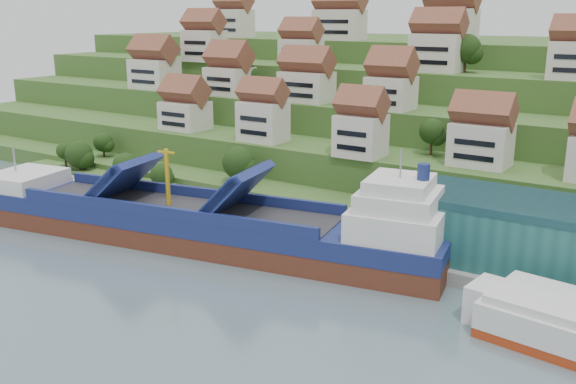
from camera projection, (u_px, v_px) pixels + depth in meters
The scene contains 9 objects.
ground at pixel (250, 261), 102.88m from camera, with size 300.00×300.00×0.00m, color slate.
quay at pixel (403, 251), 104.02m from camera, with size 180.00×14.00×2.20m, color gray.
pebble_beach at pixel (74, 189), 143.17m from camera, with size 45.00×20.00×1.00m, color gray.
hillside at pixel (466, 114), 183.25m from camera, with size 260.00×128.00×31.00m.
hillside_village at pixel (424, 75), 144.41m from camera, with size 155.86×64.43×28.95m.
hillside_trees at pixel (321, 123), 138.36m from camera, with size 134.92×62.43×31.16m.
flagpole at pixel (381, 224), 99.45m from camera, with size 1.28×0.16×8.00m.
beach_huts at pixel (62, 182), 142.79m from camera, with size 14.40×3.70×2.20m.
cargo_ship at pixel (204, 225), 109.12m from camera, with size 88.33×28.72×19.48m.
Camera 1 is at (58.11, -76.79, 38.37)m, focal length 40.00 mm.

